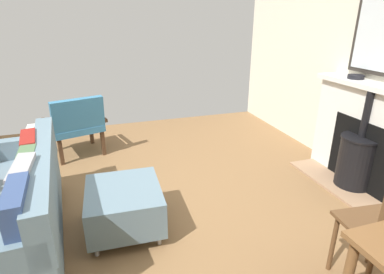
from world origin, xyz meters
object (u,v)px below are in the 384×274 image
at_px(mantel_bowl_near, 356,76).
at_px(fireplace, 367,144).
at_px(ottoman, 124,205).
at_px(armchair_accent, 76,123).
at_px(sofa, 7,209).

bearing_deg(mantel_bowl_near, fireplace, 85.40).
distance_m(ottoman, armchair_accent, 1.74).
relative_size(mantel_bowl_near, armchair_accent, 0.20).
distance_m(fireplace, armchair_accent, 3.29).
relative_size(fireplace, ottoman, 2.16).
height_order(mantel_bowl_near, armchair_accent, mantel_bowl_near).
distance_m(fireplace, sofa, 3.28).
xyz_separation_m(mantel_bowl_near, ottoman, (2.46, 0.31, -0.86)).
height_order(fireplace, mantel_bowl_near, mantel_bowl_near).
bearing_deg(ottoman, sofa, -2.67).
bearing_deg(mantel_bowl_near, ottoman, 7.13).
bearing_deg(armchair_accent, fireplace, 148.80).
bearing_deg(armchair_accent, mantel_bowl_near, 154.21).
bearing_deg(armchair_accent, ottoman, 102.76).
bearing_deg(sofa, armchair_accent, -105.76).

